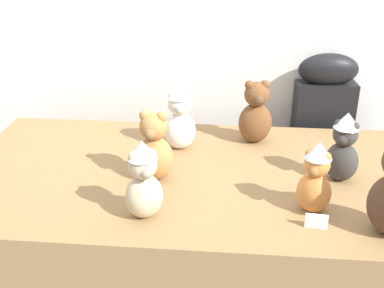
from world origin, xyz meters
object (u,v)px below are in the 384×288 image
(teddy_bear_chestnut, at_px, (256,114))
(teddy_bear_charcoal, at_px, (343,148))
(teddy_bear_caramel, at_px, (154,148))
(instrument_case, at_px, (318,155))
(teddy_bear_snow, at_px, (180,117))
(teddy_bear_sand, at_px, (144,181))
(display_table, at_px, (192,250))
(teddy_bear_ginger, at_px, (315,178))

(teddy_bear_chestnut, distance_m, teddy_bear_charcoal, 0.43)
(teddy_bear_caramel, bearing_deg, instrument_case, 50.73)
(teddy_bear_chestnut, distance_m, teddy_bear_snow, 0.33)
(teddy_bear_sand, bearing_deg, display_table, 41.75)
(display_table, relative_size, teddy_bear_snow, 6.27)
(teddy_bear_sand, bearing_deg, teddy_bear_snow, 57.61)
(instrument_case, bearing_deg, teddy_bear_charcoal, -97.72)
(instrument_case, bearing_deg, teddy_bear_chestnut, -142.98)
(teddy_bear_snow, bearing_deg, instrument_case, 24.10)
(display_table, height_order, teddy_bear_chestnut, teddy_bear_chestnut)
(teddy_bear_sand, distance_m, teddy_bear_snow, 0.52)
(teddy_bear_snow, bearing_deg, teddy_bear_sand, -103.23)
(teddy_bear_ginger, bearing_deg, teddy_bear_chestnut, 131.55)
(teddy_bear_ginger, relative_size, teddy_bear_charcoal, 0.94)
(teddy_bear_chestnut, xyz_separation_m, teddy_bear_ginger, (0.18, -0.53, -0.01))
(teddy_bear_ginger, xyz_separation_m, teddy_bear_snow, (-0.49, 0.44, 0.02))
(instrument_case, height_order, teddy_bear_ginger, instrument_case)
(teddy_bear_charcoal, relative_size, teddy_bear_snow, 0.93)
(teddy_bear_ginger, xyz_separation_m, teddy_bear_sand, (-0.54, -0.08, 0.01))
(instrument_case, bearing_deg, display_table, -138.53)
(teddy_bear_sand, bearing_deg, teddy_bear_ginger, -17.68)
(teddy_bear_ginger, distance_m, teddy_bear_snow, 0.66)
(teddy_bear_charcoal, bearing_deg, teddy_bear_snow, -174.16)
(teddy_bear_caramel, relative_size, teddy_bear_snow, 0.94)
(display_table, xyz_separation_m, instrument_case, (0.58, 0.61, 0.16))
(teddy_bear_snow, bearing_deg, teddy_bear_chestnut, 9.36)
(teddy_bear_charcoal, bearing_deg, display_table, -155.33)
(instrument_case, xyz_separation_m, teddy_bear_charcoal, (-0.03, -0.61, 0.33))
(teddy_bear_snow, bearing_deg, teddy_bear_ginger, -49.11)
(teddy_bear_charcoal, bearing_deg, teddy_bear_chestnut, 159.87)
(teddy_bear_ginger, height_order, teddy_bear_sand, teddy_bear_sand)
(teddy_bear_snow, bearing_deg, teddy_bear_charcoal, -26.41)
(teddy_bear_chestnut, bearing_deg, teddy_bear_ginger, -80.90)
(teddy_bear_caramel, distance_m, teddy_bear_chestnut, 0.52)
(display_table, height_order, teddy_bear_snow, teddy_bear_snow)
(display_table, relative_size, teddy_bear_caramel, 6.64)
(teddy_bear_caramel, relative_size, teddy_bear_chestnut, 0.98)
(teddy_bear_caramel, distance_m, teddy_bear_snow, 0.28)
(teddy_bear_chestnut, xyz_separation_m, teddy_bear_charcoal, (0.31, -0.31, 0.00))
(display_table, height_order, teddy_bear_caramel, teddy_bear_caramel)
(instrument_case, distance_m, teddy_bear_charcoal, 0.69)
(display_table, distance_m, teddy_bear_ginger, 0.68)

